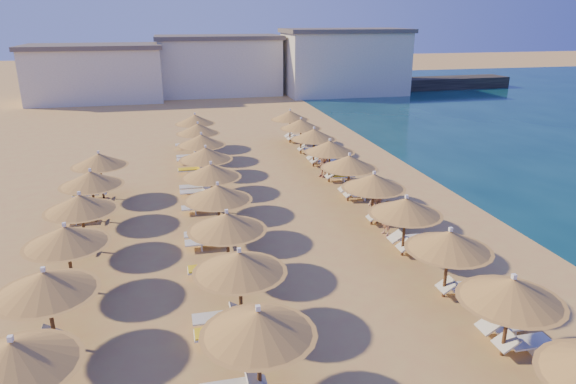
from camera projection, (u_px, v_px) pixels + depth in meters
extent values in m
plane|color=tan|center=(312.00, 249.00, 22.40)|extent=(220.00, 220.00, 0.00)
cube|color=black|center=(406.00, 84.00, 69.89)|extent=(30.15, 5.33, 1.50)
cube|color=silver|center=(96.00, 75.00, 60.28)|extent=(15.00, 8.00, 6.00)
cube|color=#59514C|center=(93.00, 46.00, 59.22)|extent=(15.60, 8.48, 0.50)
cube|color=silver|center=(219.00, 67.00, 65.56)|extent=(15.00, 8.00, 6.80)
cube|color=#59514C|center=(218.00, 37.00, 64.37)|extent=(15.60, 8.48, 0.50)
cube|color=silver|center=(344.00, 64.00, 65.46)|extent=(15.00, 8.00, 7.60)
cube|color=#59514C|center=(346.00, 31.00, 64.14)|extent=(15.60, 8.48, 0.50)
cylinder|color=brown|center=(506.00, 324.00, 15.06)|extent=(0.12, 0.12, 2.13)
cone|color=#945B2B|center=(512.00, 289.00, 14.68)|extent=(2.85, 2.85, 0.69)
cone|color=#945B2B|center=(511.00, 298.00, 14.78)|extent=(3.08, 3.08, 0.12)
cube|color=white|center=(514.00, 276.00, 14.55)|extent=(0.12, 0.12, 0.14)
cylinder|color=brown|center=(446.00, 270.00, 18.26)|extent=(0.12, 0.12, 2.13)
cone|color=#945B2B|center=(449.00, 240.00, 17.88)|extent=(2.85, 2.85, 0.69)
cone|color=#945B2B|center=(449.00, 248.00, 17.98)|extent=(3.08, 3.08, 0.12)
cube|color=white|center=(451.00, 229.00, 17.75)|extent=(0.12, 0.12, 0.14)
cylinder|color=brown|center=(404.00, 232.00, 21.47)|extent=(0.12, 0.12, 2.13)
cone|color=#945B2B|center=(406.00, 206.00, 21.09)|extent=(2.85, 2.85, 0.69)
cone|color=#945B2B|center=(405.00, 213.00, 21.18)|extent=(3.08, 3.08, 0.12)
cube|color=white|center=(407.00, 197.00, 20.95)|extent=(0.12, 0.12, 0.14)
cylinder|color=brown|center=(373.00, 204.00, 24.67)|extent=(0.12, 0.12, 2.13)
cone|color=#945B2B|center=(374.00, 181.00, 24.29)|extent=(2.85, 2.85, 0.69)
cone|color=#945B2B|center=(374.00, 187.00, 24.38)|extent=(3.08, 3.08, 0.12)
cube|color=white|center=(374.00, 173.00, 24.15)|extent=(0.12, 0.12, 0.14)
cylinder|color=brown|center=(348.00, 182.00, 27.87)|extent=(0.12, 0.12, 2.13)
cone|color=#945B2B|center=(349.00, 162.00, 27.49)|extent=(2.85, 2.85, 0.69)
cone|color=#945B2B|center=(349.00, 167.00, 27.59)|extent=(3.08, 3.08, 0.12)
cube|color=white|center=(350.00, 154.00, 27.36)|extent=(0.12, 0.12, 0.14)
cylinder|color=brown|center=(329.00, 165.00, 31.07)|extent=(0.12, 0.12, 2.13)
cone|color=#945B2B|center=(330.00, 146.00, 30.70)|extent=(2.85, 2.85, 0.69)
cone|color=#945B2B|center=(330.00, 151.00, 30.79)|extent=(3.08, 3.08, 0.12)
cube|color=white|center=(330.00, 140.00, 30.56)|extent=(0.12, 0.12, 0.14)
cylinder|color=brown|center=(314.00, 151.00, 34.28)|extent=(0.12, 0.12, 2.13)
cone|color=#945B2B|center=(314.00, 134.00, 33.90)|extent=(2.85, 2.85, 0.69)
cone|color=#945B2B|center=(314.00, 138.00, 33.99)|extent=(3.08, 3.08, 0.12)
cube|color=white|center=(314.00, 128.00, 33.76)|extent=(0.12, 0.12, 0.14)
cylinder|color=brown|center=(301.00, 139.00, 37.48)|extent=(0.12, 0.12, 2.13)
cone|color=#945B2B|center=(301.00, 124.00, 37.10)|extent=(2.85, 2.85, 0.69)
cone|color=#945B2B|center=(301.00, 128.00, 37.19)|extent=(3.08, 3.08, 0.12)
cube|color=white|center=(301.00, 118.00, 36.96)|extent=(0.12, 0.12, 0.14)
cylinder|color=brown|center=(290.00, 130.00, 40.68)|extent=(0.12, 0.12, 2.13)
cone|color=#945B2B|center=(290.00, 115.00, 40.30)|extent=(2.85, 2.85, 0.69)
cone|color=#945B2B|center=(290.00, 119.00, 40.40)|extent=(3.08, 3.08, 0.12)
cube|color=white|center=(290.00, 110.00, 40.17)|extent=(0.12, 0.12, 0.14)
cylinder|color=brown|center=(259.00, 360.00, 13.49)|extent=(0.12, 0.12, 2.13)
cone|color=#945B2B|center=(258.00, 322.00, 13.11)|extent=(2.85, 2.85, 0.69)
cone|color=#945B2B|center=(258.00, 332.00, 13.20)|extent=(3.08, 3.08, 0.12)
cube|color=white|center=(258.00, 308.00, 12.98)|extent=(0.12, 0.12, 0.14)
cylinder|color=brown|center=(241.00, 294.00, 16.69)|extent=(0.12, 0.12, 2.13)
cone|color=#945B2B|center=(240.00, 262.00, 16.31)|extent=(2.85, 2.85, 0.69)
cone|color=#945B2B|center=(240.00, 270.00, 16.41)|extent=(3.08, 3.08, 0.12)
cube|color=white|center=(239.00, 250.00, 16.18)|extent=(0.12, 0.12, 0.14)
cylinder|color=brown|center=(228.00, 249.00, 19.90)|extent=(0.12, 0.12, 2.13)
cone|color=#945B2B|center=(227.00, 221.00, 19.52)|extent=(2.85, 2.85, 0.69)
cone|color=#945B2B|center=(227.00, 228.00, 19.61)|extent=(3.08, 3.08, 0.12)
cube|color=white|center=(226.00, 211.00, 19.38)|extent=(0.12, 0.12, 0.14)
cylinder|color=brown|center=(219.00, 217.00, 23.10)|extent=(0.12, 0.12, 2.13)
cone|color=#945B2B|center=(218.00, 192.00, 22.72)|extent=(2.85, 2.85, 0.69)
cone|color=#945B2B|center=(218.00, 198.00, 22.81)|extent=(3.08, 3.08, 0.12)
cube|color=white|center=(217.00, 184.00, 22.58)|extent=(0.12, 0.12, 0.14)
cylinder|color=brown|center=(212.00, 192.00, 26.30)|extent=(0.12, 0.12, 2.13)
cone|color=#945B2B|center=(211.00, 171.00, 25.92)|extent=(2.85, 2.85, 0.69)
cone|color=#945B2B|center=(211.00, 176.00, 26.01)|extent=(3.08, 3.08, 0.12)
cube|color=white|center=(211.00, 163.00, 25.79)|extent=(0.12, 0.12, 0.14)
cylinder|color=brown|center=(207.00, 173.00, 29.50)|extent=(0.12, 0.12, 2.13)
cone|color=#945B2B|center=(206.00, 153.00, 29.12)|extent=(2.85, 2.85, 0.69)
cone|color=#945B2B|center=(206.00, 158.00, 29.22)|extent=(3.08, 3.08, 0.12)
cube|color=white|center=(205.00, 146.00, 28.99)|extent=(0.12, 0.12, 0.14)
cylinder|color=brown|center=(202.00, 158.00, 32.71)|extent=(0.12, 0.12, 2.13)
cone|color=#945B2B|center=(201.00, 140.00, 32.33)|extent=(2.85, 2.85, 0.69)
cone|color=#945B2B|center=(202.00, 144.00, 32.42)|extent=(3.08, 3.08, 0.12)
cube|color=white|center=(201.00, 133.00, 32.19)|extent=(0.12, 0.12, 0.14)
cylinder|color=brown|center=(199.00, 145.00, 35.91)|extent=(0.12, 0.12, 2.13)
cone|color=#945B2B|center=(198.00, 129.00, 35.53)|extent=(2.85, 2.85, 0.69)
cone|color=#945B2B|center=(198.00, 133.00, 35.62)|extent=(3.08, 3.08, 0.12)
cube|color=white|center=(198.00, 123.00, 35.39)|extent=(0.12, 0.12, 0.14)
cylinder|color=brown|center=(196.00, 134.00, 39.11)|extent=(0.12, 0.12, 2.13)
cone|color=#945B2B|center=(195.00, 119.00, 38.73)|extent=(2.85, 2.85, 0.69)
cone|color=#945B2B|center=(195.00, 123.00, 38.82)|extent=(3.08, 3.08, 0.12)
cube|color=white|center=(195.00, 114.00, 38.60)|extent=(0.12, 0.12, 0.14)
cone|color=#945B2B|center=(13.00, 354.00, 11.88)|extent=(2.85, 2.85, 0.69)
cone|color=#945B2B|center=(16.00, 364.00, 11.98)|extent=(3.08, 3.08, 0.12)
cube|color=white|center=(10.00, 339.00, 11.75)|extent=(0.12, 0.12, 0.14)
cylinder|color=brown|center=(51.00, 316.00, 15.47)|extent=(0.12, 0.12, 2.13)
cone|color=#945B2B|center=(45.00, 282.00, 15.09)|extent=(2.85, 2.85, 0.69)
cone|color=#945B2B|center=(47.00, 291.00, 15.18)|extent=(3.08, 3.08, 0.12)
cube|color=white|center=(43.00, 269.00, 14.95)|extent=(0.12, 0.12, 0.14)
cylinder|color=brown|center=(70.00, 265.00, 18.67)|extent=(0.12, 0.12, 2.13)
cone|color=#945B2B|center=(66.00, 235.00, 18.29)|extent=(2.85, 2.85, 0.69)
cone|color=#945B2B|center=(67.00, 243.00, 18.38)|extent=(3.08, 3.08, 0.12)
cube|color=white|center=(64.00, 225.00, 18.15)|extent=(0.12, 0.12, 0.14)
cylinder|color=brown|center=(84.00, 228.00, 21.87)|extent=(0.12, 0.12, 2.13)
cone|color=#945B2B|center=(80.00, 203.00, 21.49)|extent=(2.85, 2.85, 0.69)
cone|color=#945B2B|center=(81.00, 209.00, 21.58)|extent=(3.08, 3.08, 0.12)
cube|color=white|center=(79.00, 193.00, 21.36)|extent=(0.12, 0.12, 0.14)
cylinder|color=brown|center=(94.00, 201.00, 25.07)|extent=(0.12, 0.12, 2.13)
cone|color=#945B2B|center=(91.00, 178.00, 24.69)|extent=(2.85, 2.85, 0.69)
cone|color=#945B2B|center=(92.00, 184.00, 24.79)|extent=(3.08, 3.08, 0.12)
cube|color=white|center=(90.00, 170.00, 24.56)|extent=(0.12, 0.12, 0.14)
cylinder|color=brown|center=(102.00, 180.00, 28.28)|extent=(0.12, 0.12, 2.13)
cone|color=#945B2B|center=(99.00, 160.00, 27.90)|extent=(2.85, 2.85, 0.69)
cone|color=#945B2B|center=(100.00, 165.00, 27.99)|extent=(3.08, 3.08, 0.12)
cube|color=white|center=(98.00, 152.00, 27.76)|extent=(0.12, 0.12, 0.14)
cube|color=white|center=(529.00, 342.00, 15.50)|extent=(1.40, 0.66, 0.06)
cube|color=white|center=(528.00, 346.00, 15.55)|extent=(0.06, 0.59, 0.32)
cube|color=white|center=(506.00, 341.00, 15.28)|extent=(0.58, 0.66, 0.40)
cube|color=white|center=(511.00, 325.00, 16.33)|extent=(1.40, 0.66, 0.06)
cube|color=white|center=(510.00, 329.00, 16.38)|extent=(0.06, 0.59, 0.32)
cube|color=white|center=(488.00, 325.00, 16.11)|extent=(0.58, 0.66, 0.40)
cube|color=white|center=(256.00, 380.00, 13.67)|extent=(0.58, 0.66, 0.40)
cube|color=white|center=(466.00, 286.00, 18.70)|extent=(1.40, 0.66, 0.06)
cube|color=white|center=(466.00, 290.00, 18.75)|extent=(0.06, 0.59, 0.32)
cube|color=white|center=(446.00, 285.00, 18.48)|extent=(0.58, 0.66, 0.40)
cube|color=white|center=(214.00, 317.00, 16.74)|extent=(1.40, 0.66, 0.06)
cube|color=white|center=(214.00, 322.00, 16.80)|extent=(0.06, 0.59, 0.32)
cube|color=white|center=(239.00, 311.00, 16.87)|extent=(0.58, 0.66, 0.40)
cube|color=white|center=(217.00, 333.00, 15.92)|extent=(1.40, 0.66, 0.06)
cube|color=white|center=(217.00, 338.00, 15.97)|extent=(0.06, 0.59, 0.32)
cube|color=white|center=(243.00, 326.00, 16.04)|extent=(0.58, 0.66, 0.40)
cube|color=yellow|center=(217.00, 332.00, 15.90)|extent=(1.34, 0.60, 0.05)
cube|color=white|center=(422.00, 246.00, 21.90)|extent=(1.40, 0.66, 0.06)
cube|color=white|center=(422.00, 250.00, 21.95)|extent=(0.06, 0.59, 0.32)
cube|color=white|center=(405.00, 245.00, 21.68)|extent=(0.58, 0.66, 0.40)
cube|color=yellow|center=(422.00, 245.00, 21.88)|extent=(1.34, 0.60, 0.05)
cube|color=white|center=(413.00, 238.00, 22.73)|extent=(1.40, 0.66, 0.06)
cube|color=white|center=(412.00, 241.00, 22.78)|extent=(0.06, 0.59, 0.32)
cube|color=white|center=(396.00, 237.00, 22.51)|extent=(0.58, 0.66, 0.40)
cube|color=white|center=(206.00, 269.00, 19.95)|extent=(1.40, 0.66, 0.06)
cube|color=white|center=(206.00, 273.00, 20.00)|extent=(0.06, 0.59, 0.32)
cube|color=white|center=(227.00, 263.00, 20.08)|extent=(0.58, 0.66, 0.40)
cube|color=yellow|center=(206.00, 268.00, 19.93)|extent=(1.34, 0.60, 0.05)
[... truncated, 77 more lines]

